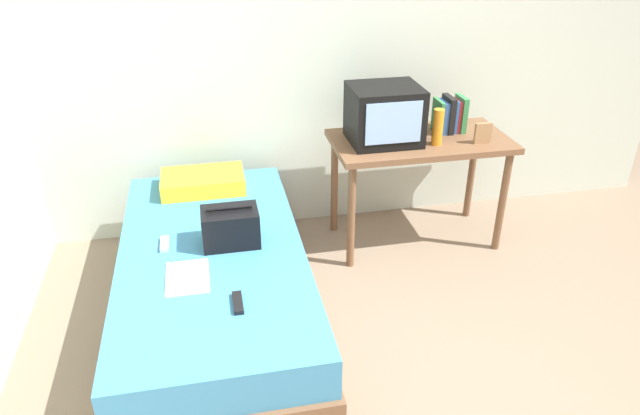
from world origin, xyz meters
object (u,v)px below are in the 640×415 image
object	(u,v)px
picture_frame	(483,133)
handbag	(231,227)
remote_silver	(165,244)
magazine	(187,277)
book_row	(449,115)
remote_dark	(238,303)
pillow	(203,182)
water_bottle	(438,127)
desk	(419,152)
bed	(215,287)
tv	(384,114)

from	to	relation	value
picture_frame	handbag	world-z (taller)	picture_frame
remote_silver	magazine	bearing A→B (deg)	-70.29
book_row	remote_dark	size ratio (longest dim) A/B	1.54
pillow	magazine	world-z (taller)	pillow
remote_silver	water_bottle	bearing A→B (deg)	15.37
desk	picture_frame	world-z (taller)	picture_frame
picture_frame	magazine	bearing A→B (deg)	-158.04
desk	book_row	world-z (taller)	book_row
water_bottle	pillow	distance (m)	1.53
desk	bed	bearing A→B (deg)	-154.72
book_row	remote_silver	size ratio (longest dim) A/B	1.67
picture_frame	pillow	xyz separation A→B (m)	(-1.77, 0.22, -0.27)
bed	picture_frame	bearing A→B (deg)	16.15
bed	remote_silver	xyz separation A→B (m)	(-0.24, 0.08, 0.27)
book_row	pillow	distance (m)	1.68
picture_frame	pillow	world-z (taller)	picture_frame
magazine	desk	bearing A→B (deg)	30.85
tv	handbag	size ratio (longest dim) A/B	1.47
water_bottle	remote_dark	size ratio (longest dim) A/B	1.49
pillow	handbag	bearing A→B (deg)	-79.46
bed	tv	world-z (taller)	tv
bed	handbag	xyz separation A→B (m)	(0.11, 0.03, 0.36)
picture_frame	magazine	world-z (taller)	picture_frame
water_bottle	book_row	xyz separation A→B (m)	(0.17, 0.21, -0.00)
book_row	handbag	world-z (taller)	book_row
picture_frame	magazine	distance (m)	2.05
bed	pillow	bearing A→B (deg)	91.40
bed	water_bottle	size ratio (longest dim) A/B	8.61
picture_frame	handbag	bearing A→B (deg)	-163.88
book_row	pillow	size ratio (longest dim) A/B	0.46
magazine	remote_silver	size ratio (longest dim) A/B	2.01
remote_silver	desk	bearing A→B (deg)	19.53
desk	magazine	bearing A→B (deg)	-149.15
bed	remote_silver	bearing A→B (deg)	162.13
tv	water_bottle	bearing A→B (deg)	-21.12
tv	book_row	xyz separation A→B (m)	(0.48, 0.08, -0.07)
desk	remote_silver	size ratio (longest dim) A/B	8.06
handbag	remote_silver	bearing A→B (deg)	172.76
magazine	bed	bearing A→B (deg)	63.41
remote_silver	tv	bearing A→B (deg)	23.05
tv	magazine	size ratio (longest dim) A/B	1.52
bed	handbag	size ratio (longest dim) A/B	6.67
bed	remote_silver	distance (m)	0.37
pillow	remote_dark	world-z (taller)	pillow
pillow	tv	bearing A→B (deg)	-2.95
desk	water_bottle	distance (m)	0.25
desk	pillow	world-z (taller)	desk
bed	magazine	xyz separation A→B (m)	(-0.13, -0.25, 0.26)
picture_frame	magazine	size ratio (longest dim) A/B	0.46
water_bottle	picture_frame	distance (m)	0.30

